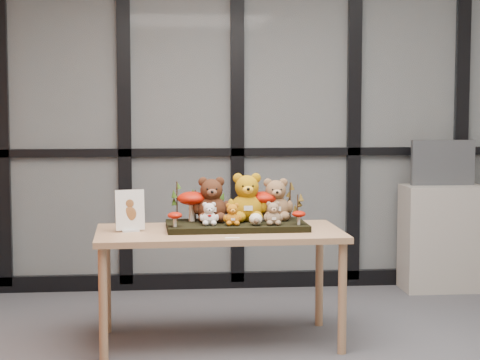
{
  "coord_description": "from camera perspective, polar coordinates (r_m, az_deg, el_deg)",
  "views": [
    {
      "loc": [
        -1.05,
        -4.1,
        1.47
      ],
      "look_at": [
        -0.57,
        0.94,
        0.98
      ],
      "focal_mm": 65.0,
      "sensor_mm": 36.0,
      "label": 1
    }
  ],
  "objects": [
    {
      "name": "bear_small_yellow",
      "position": [
        5.1,
        -0.5,
        -2.18
      ],
      "size": [
        0.11,
        0.1,
        0.14
      ],
      "primitive_type": null,
      "rotation": [
        0.0,
        0.0,
        0.03
      ],
      "color": "#C66D10",
      "rests_on": "diorama_tray"
    },
    {
      "name": "room_shell",
      "position": [
        4.24,
        9.04,
        8.29
      ],
      "size": [
        5.0,
        5.0,
        5.0
      ],
      "color": "#B5B2AB",
      "rests_on": "floor"
    },
    {
      "name": "sprig_green_centre",
      "position": [
        5.35,
        -1.35,
        -1.73
      ],
      "size": [
        0.05,
        0.05,
        0.16
      ],
      "primitive_type": null,
      "color": "#1C390D",
      "rests_on": "diorama_tray"
    },
    {
      "name": "sprig_dry_far_right",
      "position": [
        5.33,
        3.32,
        -1.39
      ],
      "size": [
        0.05,
        0.05,
        0.23
      ],
      "primitive_type": null,
      "color": "brown",
      "rests_on": "diorama_tray"
    },
    {
      "name": "mushroom_back_left",
      "position": [
        5.27,
        -3.16,
        -1.64
      ],
      "size": [
        0.18,
        0.18,
        0.2
      ],
      "primitive_type": null,
      "color": "#9F1205",
      "rests_on": "diorama_tray"
    },
    {
      "name": "sign_holder",
      "position": [
        5.13,
        -7.23,
        -2.16
      ],
      "size": [
        0.17,
        0.08,
        0.25
      ],
      "rotation": [
        0.0,
        0.0,
        0.22
      ],
      "color": "silver",
      "rests_on": "display_table"
    },
    {
      "name": "mushroom_front_left",
      "position": [
        5.05,
        -4.3,
        -2.55
      ],
      "size": [
        0.09,
        0.09,
        0.1
      ],
      "primitive_type": null,
      "color": "#9F1205",
      "rests_on": "diorama_tray"
    },
    {
      "name": "cabinet",
      "position": [
        6.79,
        13.12,
        -3.71
      ],
      "size": [
        0.6,
        0.35,
        0.8
      ],
      "primitive_type": "cube",
      "color": "#A39C92",
      "rests_on": "floor"
    },
    {
      "name": "monitor",
      "position": [
        6.74,
        13.18,
        1.12
      ],
      "size": [
        0.48,
        0.05,
        0.34
      ],
      "color": "#47494E",
      "rests_on": "cabinet"
    },
    {
      "name": "sprig_green_far_left",
      "position": [
        5.27,
        -4.16,
        -1.4
      ],
      "size": [
        0.05,
        0.05,
        0.24
      ],
      "primitive_type": null,
      "color": "#1C390D",
      "rests_on": "diorama_tray"
    },
    {
      "name": "mushroom_back_right",
      "position": [
        5.32,
        1.55,
        -1.6
      ],
      "size": [
        0.17,
        0.17,
        0.19
      ],
      "primitive_type": null,
      "color": "#9F1205",
      "rests_on": "diorama_tray"
    },
    {
      "name": "bear_white_bow",
      "position": [
        5.11,
        -2.04,
        -2.14
      ],
      "size": [
        0.12,
        0.11,
        0.15
      ],
      "primitive_type": null,
      "rotation": [
        0.0,
        0.0,
        0.03
      ],
      "color": "white",
      "rests_on": "diorama_tray"
    },
    {
      "name": "sprig_green_mid_left",
      "position": [
        5.33,
        -2.94,
        -1.64
      ],
      "size": [
        0.05,
        0.05,
        0.18
      ],
      "primitive_type": null,
      "color": "#1C390D",
      "rests_on": "diorama_tray"
    },
    {
      "name": "bear_beige_small",
      "position": [
        5.12,
        2.19,
        -2.11
      ],
      "size": [
        0.12,
        0.11,
        0.15
      ],
      "primitive_type": null,
      "rotation": [
        0.0,
        0.0,
        0.03
      ],
      "color": "#886D50",
      "rests_on": "diorama_tray"
    },
    {
      "name": "bear_brown_medium",
      "position": [
        5.25,
        -1.89,
        -1.12
      ],
      "size": [
        0.23,
        0.21,
        0.3
      ],
      "primitive_type": null,
      "rotation": [
        0.0,
        0.0,
        0.03
      ],
      "color": "#3F1F11",
      "rests_on": "diorama_tray"
    },
    {
      "name": "plush_cream_hedgehog",
      "position": [
        5.1,
        1.04,
        -2.55
      ],
      "size": [
        0.06,
        0.06,
        0.08
      ],
      "primitive_type": null,
      "rotation": [
        0.0,
        0.0,
        0.03
      ],
      "color": "white",
      "rests_on": "diorama_tray"
    },
    {
      "name": "display_table",
      "position": [
        5.16,
        -1.37,
        -4.06
      ],
      "size": [
        1.47,
        0.76,
        0.68
      ],
      "rotation": [
        0.0,
        0.0,
        0.03
      ],
      "color": "tan",
      "rests_on": "floor"
    },
    {
      "name": "bear_tan_back",
      "position": [
        5.32,
        2.35,
        -1.12
      ],
      "size": [
        0.22,
        0.2,
        0.28
      ],
      "primitive_type": null,
      "rotation": [
        0.0,
        0.0,
        0.03
      ],
      "color": "brown",
      "rests_on": "diorama_tray"
    },
    {
      "name": "sprig_dry_mid_right",
      "position": [
        5.24,
        3.8,
        -1.86
      ],
      "size": [
        0.05,
        0.05,
        0.17
      ],
      "primitive_type": null,
      "color": "brown",
      "rests_on": "diorama_tray"
    },
    {
      "name": "mushroom_front_right",
      "position": [
        5.14,
        3.88,
        -2.44
      ],
      "size": [
        0.08,
        0.08,
        0.09
      ],
      "primitive_type": null,
      "color": "#9F1205",
      "rests_on": "diorama_tray"
    },
    {
      "name": "bear_pooh_yellow",
      "position": [
        5.27,
        0.45,
        -0.97
      ],
      "size": [
        0.25,
        0.23,
        0.32
      ],
      "primitive_type": null,
      "rotation": [
        0.0,
        0.0,
        0.03
      ],
      "color": "#B27C0B",
      "rests_on": "diorama_tray"
    },
    {
      "name": "label_card",
      "position": [
        4.87,
        -0.51,
        -3.82
      ],
      "size": [
        0.08,
        0.03,
        0.0
      ],
      "primitive_type": "cube",
      "color": "white",
      "rests_on": "display_table"
    },
    {
      "name": "diorama_tray",
      "position": [
        5.21,
        -0.24,
        -3.02
      ],
      "size": [
        0.84,
        0.44,
        0.04
      ],
      "primitive_type": "cube",
      "rotation": [
        0.0,
        0.0,
        0.03
      ],
      "color": "black",
      "rests_on": "display_table"
    },
    {
      "name": "glass_partition",
      "position": [
        6.65,
        3.7,
        5.03
      ],
      "size": [
        4.9,
        0.06,
        2.78
      ],
      "color": "#2D383F",
      "rests_on": "floor"
    }
  ]
}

